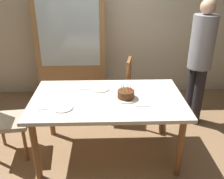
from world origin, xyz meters
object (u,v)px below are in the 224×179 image
at_px(person_guest, 200,57).
at_px(chair_upholstered, 1,115).
at_px(birthday_cake, 126,95).
at_px(china_cabinet, 72,45).
at_px(dining_table, 108,104).
at_px(plate_far_side, 100,89).
at_px(plate_near_celebrant, 63,108).
at_px(chair_spindle_back, 117,91).

bearing_deg(person_guest, chair_upholstered, -164.95).
bearing_deg(birthday_cake, person_guest, 34.42).
bearing_deg(china_cabinet, dining_table, -69.97).
bearing_deg(person_guest, plate_far_side, -160.61).
xyz_separation_m(birthday_cake, plate_near_celebrant, (-0.67, -0.20, -0.04)).
distance_m(chair_upholstered, person_guest, 2.65).
relative_size(plate_near_celebrant, plate_far_side, 1.00).
height_order(dining_table, chair_spindle_back, chair_spindle_back).
xyz_separation_m(plate_near_celebrant, china_cabinet, (-0.10, 1.79, 0.19)).
distance_m(dining_table, chair_spindle_back, 0.86).
bearing_deg(dining_table, chair_upholstered, 178.60).
bearing_deg(person_guest, plate_near_celebrant, -151.77).
bearing_deg(chair_upholstered, chair_spindle_back, 29.67).
bearing_deg(person_guest, china_cabinet, 155.18).
relative_size(chair_upholstered, china_cabinet, 0.50).
distance_m(dining_table, birthday_cake, 0.24).
height_order(birthday_cake, plate_far_side, birthday_cake).
bearing_deg(dining_table, chair_spindle_back, 79.86).
distance_m(birthday_cake, chair_upholstered, 1.47).
height_order(dining_table, birthday_cake, birthday_cake).
xyz_separation_m(chair_upholstered, china_cabinet, (0.68, 1.53, 0.42)).
xyz_separation_m(birthday_cake, chair_upholstered, (-1.45, 0.06, -0.27)).
height_order(chair_spindle_back, chair_upholstered, same).
bearing_deg(chair_spindle_back, china_cabinet, 134.22).
height_order(plate_far_side, person_guest, person_guest).
relative_size(birthday_cake, plate_far_side, 1.27).
distance_m(plate_far_side, person_guest, 1.46).
bearing_deg(dining_table, plate_far_side, 110.48).
bearing_deg(plate_far_side, china_cabinet, 109.96).
relative_size(dining_table, chair_spindle_back, 1.80).
relative_size(birthday_cake, person_guest, 0.16).
distance_m(dining_table, plate_near_celebrant, 0.53).
distance_m(plate_far_side, china_cabinet, 1.43).
bearing_deg(plate_far_side, dining_table, -69.52).
xyz_separation_m(dining_table, china_cabinet, (-0.57, 1.56, 0.28)).
xyz_separation_m(plate_far_side, chair_upholstered, (-1.16, -0.20, -0.23)).
height_order(chair_upholstered, person_guest, person_guest).
xyz_separation_m(chair_upholstered, person_guest, (2.52, 0.68, 0.47)).
distance_m(chair_spindle_back, china_cabinet, 1.14).
distance_m(dining_table, plate_far_side, 0.26).
distance_m(plate_far_side, chair_upholstered, 1.20).
xyz_separation_m(dining_table, chair_upholstered, (-1.24, 0.03, -0.14)).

